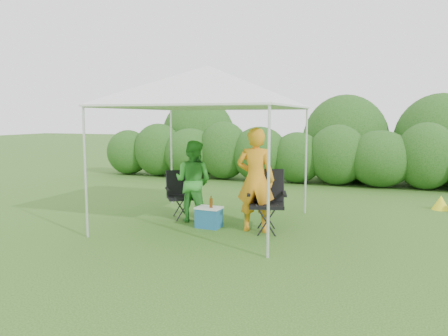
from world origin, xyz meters
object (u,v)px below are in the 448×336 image
(chair_left, at_px, (180,191))
(woman, at_px, (193,181))
(canopy, at_px, (208,87))
(man, at_px, (255,180))
(chair_right, at_px, (267,197))
(cooler, at_px, (209,217))

(chair_left, bearing_deg, woman, -62.84)
(canopy, distance_m, woman, 1.75)
(man, bearing_deg, woman, -18.01)
(chair_right, distance_m, cooler, 1.09)
(canopy, distance_m, cooler, 2.29)
(cooler, bearing_deg, chair_right, 11.51)
(chair_left, xyz_separation_m, woman, (0.36, -0.20, 0.24))
(chair_right, bearing_deg, woman, 157.05)
(chair_right, xyz_separation_m, chair_left, (-1.82, 0.40, -0.08))
(woman, height_order, cooler, woman)
(chair_left, xyz_separation_m, cooler, (0.81, -0.54, -0.33))
(chair_right, relative_size, man, 0.59)
(canopy, xyz_separation_m, chair_left, (-0.70, 0.30, -1.95))
(chair_right, distance_m, chair_left, 1.86)
(chair_right, xyz_separation_m, man, (-0.17, -0.10, 0.29))
(man, bearing_deg, chair_right, -154.80)
(woman, distance_m, cooler, 0.80)
(cooler, bearing_deg, woman, 146.36)
(canopy, distance_m, man, 1.85)
(canopy, bearing_deg, chair_right, -5.09)
(cooler, bearing_deg, man, 6.39)
(chair_right, relative_size, woman, 0.69)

